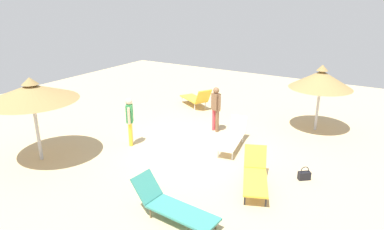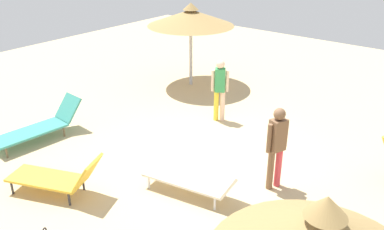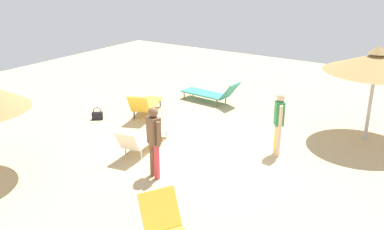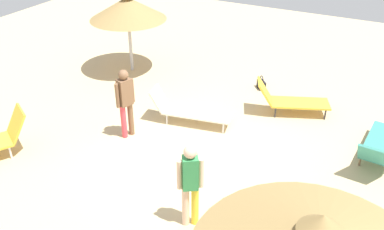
# 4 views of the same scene
# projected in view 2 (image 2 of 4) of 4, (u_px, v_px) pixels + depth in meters

# --- Properties ---
(ground) EXTENTS (24.00, 24.00, 0.10)m
(ground) POSITION_uv_depth(u_px,v_px,m) (207.00, 162.00, 9.22)
(ground) COLOR tan
(parasol_umbrella_near_left) EXTENTS (2.73, 2.73, 2.66)m
(parasol_umbrella_near_left) POSITION_uv_depth(u_px,v_px,m) (191.00, 18.00, 12.76)
(parasol_umbrella_near_left) COLOR #B2B2B7
(parasol_umbrella_near_left) RESTS_ON ground
(lounge_chair_far_left) EXTENTS (2.21, 0.82, 0.87)m
(lounge_chair_far_left) POSITION_uv_depth(u_px,v_px,m) (41.00, 125.00, 10.01)
(lounge_chair_far_left) COLOR teal
(lounge_chair_far_left) RESTS_ON ground
(lounge_chair_near_right) EXTENTS (0.92, 2.10, 0.84)m
(lounge_chair_near_right) POSITION_uv_depth(u_px,v_px,m) (198.00, 180.00, 7.84)
(lounge_chair_near_right) COLOR silver
(lounge_chair_near_right) RESTS_ON ground
(lounge_chair_back) EXTENTS (1.28, 1.96, 0.90)m
(lounge_chair_back) POSITION_uv_depth(u_px,v_px,m) (58.00, 177.00, 7.88)
(lounge_chair_back) COLOR gold
(lounge_chair_back) RESTS_ON ground
(person_standing_front) EXTENTS (0.33, 0.39, 1.68)m
(person_standing_front) POSITION_uv_depth(u_px,v_px,m) (220.00, 87.00, 10.74)
(person_standing_front) COLOR beige
(person_standing_front) RESTS_ON ground
(person_standing_far_right) EXTENTS (0.46, 0.31, 1.72)m
(person_standing_far_right) POSITION_uv_depth(u_px,v_px,m) (277.00, 143.00, 7.86)
(person_standing_far_right) COLOR #D83F4C
(person_standing_far_right) RESTS_ON ground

